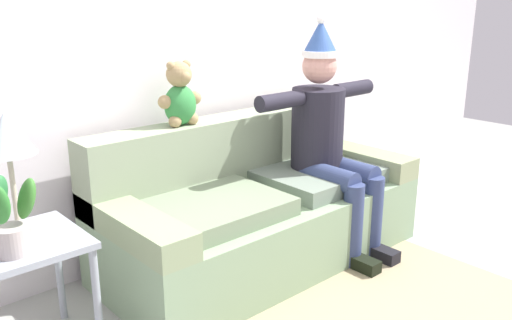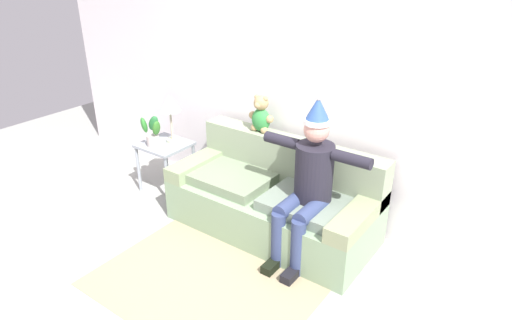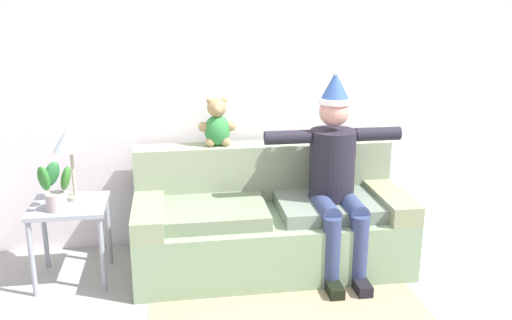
# 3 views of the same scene
# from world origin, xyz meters

# --- Properties ---
(ground_plane) EXTENTS (10.00, 10.00, 0.00)m
(ground_plane) POSITION_xyz_m (0.00, 0.00, 0.00)
(ground_plane) COLOR #A1A29A
(back_wall) EXTENTS (7.00, 0.10, 2.70)m
(back_wall) POSITION_xyz_m (0.00, 1.55, 1.35)
(back_wall) COLOR silver
(back_wall) RESTS_ON ground_plane
(couch) EXTENTS (2.02, 0.90, 0.88)m
(couch) POSITION_xyz_m (0.00, 1.03, 0.33)
(couch) COLOR gray
(couch) RESTS_ON ground_plane
(person_seated) EXTENTS (1.02, 0.77, 1.51)m
(person_seated) POSITION_xyz_m (0.46, 0.85, 0.76)
(person_seated) COLOR #22202B
(person_seated) RESTS_ON ground_plane
(teddy_bear) EXTENTS (0.29, 0.17, 0.38)m
(teddy_bear) POSITION_xyz_m (-0.36, 1.30, 1.05)
(teddy_bear) COLOR #32873F
(teddy_bear) RESTS_ON couch
(side_table) EXTENTS (0.53, 0.49, 0.58)m
(side_table) POSITION_xyz_m (-1.45, 0.96, 0.49)
(side_table) COLOR #949BA5
(side_table) RESTS_ON ground_plane
(table_lamp) EXTENTS (0.24, 0.24, 0.55)m
(table_lamp) POSITION_xyz_m (-1.42, 1.06, 1.01)
(table_lamp) COLOR #B1BA96
(table_lamp) RESTS_ON side_table
(potted_plant) EXTENTS (0.25, 0.24, 0.35)m
(potted_plant) POSITION_xyz_m (-1.51, 0.85, 0.75)
(potted_plant) COLOR #B8ABA7
(potted_plant) RESTS_ON side_table
(area_rug) EXTENTS (1.82, 1.34, 0.01)m
(area_rug) POSITION_xyz_m (0.00, -0.03, 0.00)
(area_rug) COLOR tan
(area_rug) RESTS_ON ground_plane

